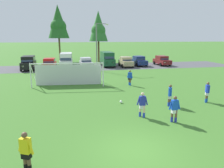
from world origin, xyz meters
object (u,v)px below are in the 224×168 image
at_px(referee, 26,152).
at_px(parked_car_slot_end, 162,60).
at_px(player_winger_left, 130,78).
at_px(parked_car_slot_far_left, 29,63).
at_px(player_striker_near, 170,95).
at_px(parked_car_slot_center, 86,63).
at_px(player_midfield_center, 174,109).
at_px(soccer_ball, 121,102).
at_px(parked_car_slot_center_right, 107,59).
at_px(parked_car_slot_left, 49,64).
at_px(parked_car_slot_center_left, 66,60).
at_px(soccer_goal, 68,73).
at_px(player_winger_right, 142,105).
at_px(player_defender_far, 207,92).
at_px(parked_car_slot_far_right, 139,61).
at_px(street_lamp, 98,47).
at_px(parked_car_slot_right, 126,62).

distance_m(referee, parked_car_slot_end, 33.03).
xyz_separation_m(player_winger_left, parked_car_slot_far_left, (-12.76, 13.53, 0.29)).
xyz_separation_m(player_striker_near, parked_car_slot_center, (-4.80, 20.87, 0.05)).
height_order(referee, player_midfield_center, same).
bearing_deg(soccer_ball, parked_car_slot_center, 94.04).
bearing_deg(parked_car_slot_center_right, referee, -105.78).
bearing_deg(referee, player_striker_near, 34.48).
relative_size(parked_car_slot_left, parked_car_slot_center_left, 0.88).
relative_size(soccer_goal, player_midfield_center, 4.61).
height_order(referee, player_winger_right, same).
distance_m(soccer_goal, player_winger_right, 11.10).
relative_size(referee, player_defender_far, 1.00).
xyz_separation_m(soccer_goal, player_defender_far, (10.79, -8.08, -0.47)).
distance_m(parked_car_slot_center_right, parked_car_slot_end, 10.16).
bearing_deg(parked_car_slot_center, player_winger_left, -74.88).
bearing_deg(referee, soccer_ball, 53.65).
relative_size(parked_car_slot_far_left, parked_car_slot_far_right, 1.10).
distance_m(soccer_goal, parked_car_slot_left, 12.90).
xyz_separation_m(player_winger_right, parked_car_slot_center, (-2.05, 22.55, 0.05)).
relative_size(player_striker_near, parked_car_slot_far_right, 0.38).
relative_size(player_midfield_center, parked_car_slot_end, 0.38).
height_order(player_winger_right, parked_car_slot_end, parked_car_slot_end).
bearing_deg(street_lamp, soccer_ball, -90.97).
bearing_deg(soccer_ball, soccer_goal, 120.11).
distance_m(player_defender_far, parked_car_slot_left, 24.87).
relative_size(parked_car_slot_center_right, parked_car_slot_far_right, 1.13).
relative_size(parked_car_slot_far_left, parked_car_slot_center_left, 0.98).
relative_size(parked_car_slot_left, parked_car_slot_far_right, 0.99).
xyz_separation_m(soccer_goal, player_striker_near, (7.49, -8.34, -0.47)).
distance_m(soccer_goal, referee, 14.52).
bearing_deg(parked_car_slot_end, parked_car_slot_left, -178.01).
relative_size(player_striker_near, parked_car_slot_left, 0.38).
distance_m(player_winger_left, player_winger_right, 8.90).
height_order(player_striker_near, parked_car_slot_left, parked_car_slot_left).
bearing_deg(player_defender_far, parked_car_slot_far_right, 85.82).
bearing_deg(parked_car_slot_end, player_midfield_center, -113.00).
distance_m(soccer_goal, parked_car_slot_right, 15.97).
bearing_deg(parked_car_slot_center, soccer_ball, -85.96).
distance_m(parked_car_slot_center_left, parked_car_slot_center, 3.22).
height_order(player_defender_far, parked_car_slot_end, parked_car_slot_end).
relative_size(player_winger_right, parked_car_slot_left, 0.38).
bearing_deg(parked_car_slot_end, player_striker_near, -113.17).
xyz_separation_m(soccer_goal, parked_car_slot_center_left, (-0.49, 12.71, 0.05)).
height_order(player_winger_left, parked_car_slot_left, parked_car_slot_left).
height_order(parked_car_slot_center, parked_car_slot_end, same).
distance_m(soccer_ball, player_midfield_center, 4.81).
xyz_separation_m(soccer_ball, parked_car_slot_far_right, (8.30, 20.51, 0.77)).
distance_m(parked_car_slot_center_right, street_lamp, 5.67).
bearing_deg(street_lamp, parked_car_slot_far_right, 28.55).
bearing_deg(soccer_goal, player_winger_right, -64.69).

